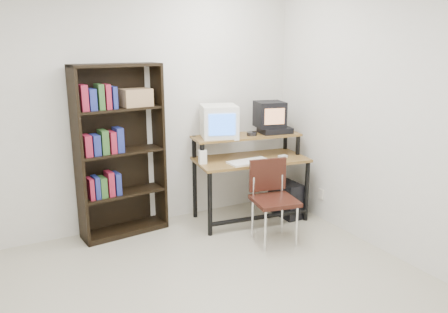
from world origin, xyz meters
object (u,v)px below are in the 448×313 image
computer_desk (250,161)px  crt_tv (270,114)px  school_chair (272,192)px  crt_monitor (219,122)px  bookshelf (119,149)px  pc_tower (286,198)px

computer_desk → crt_tv: (0.32, 0.09, 0.51)m
computer_desk → school_chair: computer_desk is taller
computer_desk → school_chair: size_ratio=1.57×
crt_monitor → school_chair: bearing=-57.5°
crt_tv → school_chair: (-0.42, -0.70, -0.68)m
school_chair → bookshelf: (-1.32, 0.92, 0.41)m
crt_monitor → crt_tv: crt_tv is taller
crt_monitor → pc_tower: crt_monitor is taller
crt_monitor → school_chair: 1.02m
computer_desk → school_chair: bearing=-91.9°
crt_monitor → crt_tv: bearing=10.5°
computer_desk → school_chair: (-0.10, -0.61, -0.17)m
school_chair → pc_tower: bearing=52.4°
bookshelf → computer_desk: bearing=-18.7°
crt_monitor → pc_tower: 1.24m
crt_tv → bookshelf: size_ratio=0.21×
computer_desk → pc_tower: (0.43, -0.12, -0.48)m
school_chair → crt_tv: bearing=69.3°
crt_monitor → school_chair: size_ratio=0.57×
computer_desk → crt_monitor: bearing=159.1°
pc_tower → computer_desk: bearing=162.6°
bookshelf → school_chair: bearing=-41.1°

